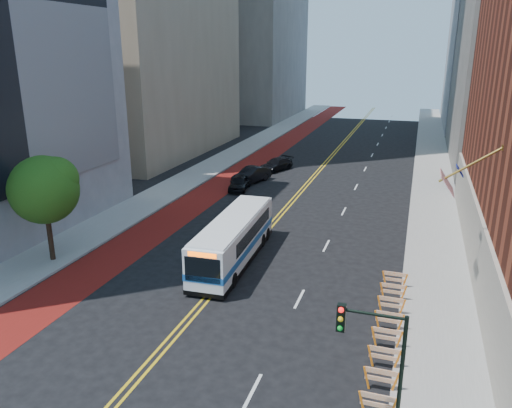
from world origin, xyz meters
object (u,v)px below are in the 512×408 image
Objects in this scene: traffic_signal at (374,352)px; transit_bus at (234,239)px; street_tree at (45,187)px; car_c at (276,165)px; car_a at (239,183)px; car_b at (251,175)px.

transit_bus is at bearing 126.48° from traffic_signal.
traffic_signal is at bearing -24.82° from street_tree.
traffic_signal is (20.66, -9.55, -1.19)m from street_tree.
street_tree is at bearing -81.32° from car_c.
car_c is (1.15, 8.75, -0.02)m from car_a.
street_tree reaches higher than car_b.
car_b is at bearing -77.26° from car_c.
traffic_signal reaches higher than car_a.
street_tree is 23.55m from car_b.
car_c is (-13.99, 37.80, -3.06)m from traffic_signal.
car_c is at bearing 110.31° from traffic_signal.
street_tree is 1.42× the size of car_b.
transit_bus reaches higher than car_b.
street_tree is at bearing 155.18° from traffic_signal.
car_a is 0.85× the size of car_b.
traffic_signal is at bearing -55.94° from transit_bus.
traffic_signal is at bearing -47.73° from car_c.
transit_bus is 16.80m from car_a.
street_tree reaches higher than car_c.
car_c is (-4.26, 24.63, -0.86)m from transit_bus.
traffic_signal is 40.42m from car_c.
car_a is (-15.14, 29.05, -3.04)m from traffic_signal.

